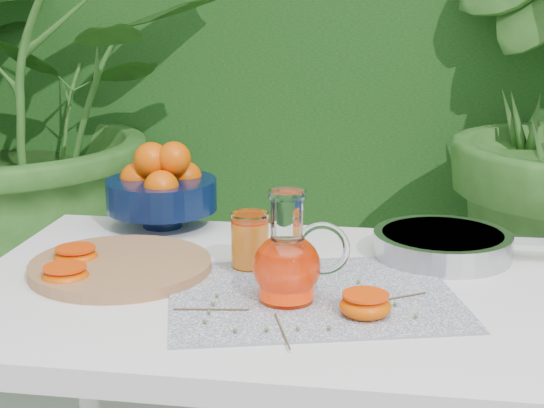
% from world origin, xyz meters
% --- Properties ---
extents(potted_plant_left, '(2.18, 2.18, 1.72)m').
position_xyz_m(potted_plant_left, '(-0.96, 1.28, 0.86)').
color(potted_plant_left, '#316121').
rests_on(potted_plant_left, ground).
extents(white_table, '(1.00, 0.70, 0.75)m').
position_xyz_m(white_table, '(0.12, -0.05, 0.67)').
color(white_table, white).
rests_on(white_table, ground).
extents(placemat, '(0.52, 0.45, 0.00)m').
position_xyz_m(placemat, '(0.20, -0.10, 0.75)').
color(placemat, '#0B1842').
rests_on(placemat, white_table).
extents(cutting_board, '(0.40, 0.40, 0.02)m').
position_xyz_m(cutting_board, '(-0.14, -0.04, 0.76)').
color(cutting_board, '#936642').
rests_on(cutting_board, white_table).
extents(fruit_bowl, '(0.28, 0.28, 0.18)m').
position_xyz_m(fruit_bowl, '(-0.14, 0.25, 0.83)').
color(fruit_bowl, black).
rests_on(fruit_bowl, white_table).
extents(juice_pitcher, '(0.15, 0.11, 0.17)m').
position_xyz_m(juice_pitcher, '(0.17, -0.13, 0.81)').
color(juice_pitcher, white).
rests_on(juice_pitcher, white_table).
extents(juice_tumbler, '(0.07, 0.07, 0.10)m').
position_xyz_m(juice_tumbler, '(0.08, 0.02, 0.80)').
color(juice_tumbler, white).
rests_on(juice_tumbler, white_table).
extents(saute_pan, '(0.43, 0.25, 0.05)m').
position_xyz_m(saute_pan, '(0.41, 0.13, 0.78)').
color(saute_pan, '#ADADB2').
rests_on(saute_pan, white_table).
extents(orange_halves, '(0.58, 0.22, 0.04)m').
position_xyz_m(orange_halves, '(-0.04, -0.11, 0.77)').
color(orange_halves, '#EA6102').
rests_on(orange_halves, white_table).
extents(thyme_sprigs, '(0.37, 0.27, 0.01)m').
position_xyz_m(thyme_sprigs, '(0.19, -0.18, 0.76)').
color(thyme_sprigs, '#4F3B24').
rests_on(thyme_sprigs, white_table).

